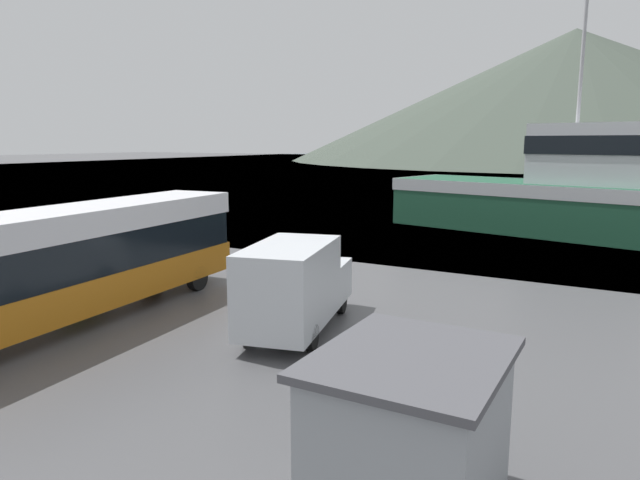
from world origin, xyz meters
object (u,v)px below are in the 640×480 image
(storage_bin, at_px, (77,260))
(tour_bus, at_px, (73,259))
(dock_kiosk, at_px, (410,431))
(delivery_van, at_px, (296,284))
(fishing_boat, at_px, (562,194))

(storage_bin, bearing_deg, tour_bus, -38.25)
(dock_kiosk, bearing_deg, delivery_van, 133.28)
(tour_bus, bearing_deg, fishing_boat, 62.28)
(fishing_boat, xyz_separation_m, storage_bin, (-15.24, -20.71, -1.65))
(delivery_van, bearing_deg, tour_bus, -172.29)
(storage_bin, xyz_separation_m, dock_kiosk, (16.47, -7.22, 0.51))
(storage_bin, bearing_deg, dock_kiosk, -23.67)
(delivery_van, distance_m, fishing_boat, 22.45)
(dock_kiosk, bearing_deg, fishing_boat, 92.51)
(fishing_boat, bearing_deg, tour_bus, 169.09)
(tour_bus, xyz_separation_m, delivery_van, (6.15, 2.44, -0.56))
(fishing_boat, relative_size, dock_kiosk, 6.42)
(tour_bus, relative_size, dock_kiosk, 4.22)
(delivery_van, bearing_deg, dock_kiosk, -60.68)
(tour_bus, distance_m, dock_kiosk, 12.26)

